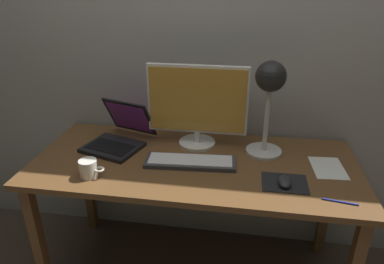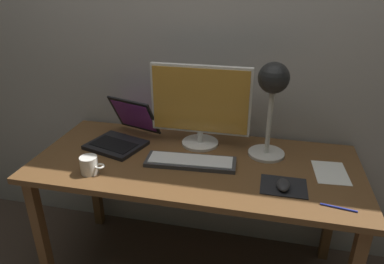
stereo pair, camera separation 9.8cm
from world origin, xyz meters
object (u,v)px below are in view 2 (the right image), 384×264
(laptop, at_px, (125,131))
(mouse, at_px, (283,185))
(pen, at_px, (339,208))
(monitor, at_px, (200,104))
(keyboard_main, at_px, (191,162))
(desk_lamp, at_px, (272,90))
(coffee_mug, at_px, (89,165))

(laptop, distance_m, mouse, 0.90)
(pen, bearing_deg, laptop, 160.23)
(monitor, distance_m, mouse, 0.59)
(keyboard_main, distance_m, laptop, 0.44)
(desk_lamp, relative_size, pen, 3.43)
(monitor, bearing_deg, keyboard_main, -90.45)
(monitor, distance_m, pen, 0.82)
(pen, bearing_deg, desk_lamp, 127.09)
(coffee_mug, xyz_separation_m, pen, (1.09, -0.03, -0.04))
(laptop, relative_size, desk_lamp, 0.85)
(keyboard_main, height_order, coffee_mug, coffee_mug)
(keyboard_main, bearing_deg, pen, -18.34)
(keyboard_main, distance_m, desk_lamp, 0.52)
(monitor, relative_size, mouse, 5.44)
(pen, bearing_deg, keyboard_main, 161.66)
(coffee_mug, bearing_deg, pen, -1.60)
(monitor, bearing_deg, laptop, -172.53)
(mouse, xyz_separation_m, coffee_mug, (-0.88, -0.06, 0.02))
(laptop, xyz_separation_m, pen, (1.06, -0.38, -0.06))
(mouse, xyz_separation_m, pen, (0.21, -0.09, -0.02))
(mouse, distance_m, coffee_mug, 0.88)
(coffee_mug, bearing_deg, keyboard_main, 23.06)
(mouse, bearing_deg, coffee_mug, -175.87)
(desk_lamp, height_order, pen, desk_lamp)
(keyboard_main, bearing_deg, laptop, 157.99)
(monitor, height_order, keyboard_main, monitor)
(keyboard_main, bearing_deg, monitor, 89.55)
(monitor, relative_size, coffee_mug, 4.48)
(keyboard_main, bearing_deg, desk_lamp, 26.22)
(desk_lamp, bearing_deg, laptop, -179.19)
(keyboard_main, relative_size, laptop, 1.10)
(mouse, bearing_deg, keyboard_main, 164.34)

